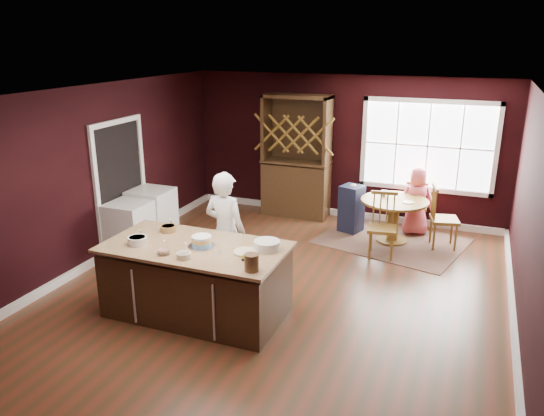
% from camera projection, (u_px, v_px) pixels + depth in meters
% --- Properties ---
extents(room_shell, '(7.00, 7.00, 7.00)m').
position_uv_depth(room_shell, '(280.00, 198.00, 6.90)').
color(room_shell, '#5F2D1B').
rests_on(room_shell, ground).
extents(window, '(2.36, 0.10, 1.66)m').
position_uv_depth(window, '(428.00, 146.00, 9.40)').
color(window, white).
rests_on(window, room_shell).
extents(doorway, '(0.08, 1.26, 2.13)m').
position_uv_depth(doorway, '(121.00, 188.00, 8.57)').
color(doorway, white).
rests_on(doorway, room_shell).
extents(kitchen_island, '(2.25, 1.18, 0.92)m').
position_uv_depth(kitchen_island, '(196.00, 281.00, 6.64)').
color(kitchen_island, '#462F18').
rests_on(kitchen_island, ground).
extents(dining_table, '(1.12, 1.12, 0.75)m').
position_uv_depth(dining_table, '(394.00, 212.00, 8.94)').
color(dining_table, brown).
rests_on(dining_table, ground).
extents(baker, '(0.66, 0.47, 1.68)m').
position_uv_depth(baker, '(226.00, 232.00, 7.16)').
color(baker, white).
rests_on(baker, ground).
extents(layer_cake, '(0.34, 0.34, 0.14)m').
position_uv_depth(layer_cake, '(202.00, 241.00, 6.44)').
color(layer_cake, white).
rests_on(layer_cake, kitchen_island).
extents(bowl_blue, '(0.24, 0.24, 0.09)m').
position_uv_depth(bowl_blue, '(137.00, 240.00, 6.53)').
color(bowl_blue, white).
rests_on(bowl_blue, kitchen_island).
extents(bowl_yellow, '(0.21, 0.21, 0.08)m').
position_uv_depth(bowl_yellow, '(168.00, 228.00, 6.95)').
color(bowl_yellow, olive).
rests_on(bowl_yellow, kitchen_island).
extents(bowl_pink, '(0.16, 0.16, 0.06)m').
position_uv_depth(bowl_pink, '(164.00, 252.00, 6.22)').
color(bowl_pink, silver).
rests_on(bowl_pink, kitchen_island).
extents(bowl_olive, '(0.17, 0.17, 0.07)m').
position_uv_depth(bowl_olive, '(184.00, 255.00, 6.12)').
color(bowl_olive, beige).
rests_on(bowl_olive, kitchen_island).
extents(drinking_glass, '(0.07, 0.07, 0.14)m').
position_uv_depth(drinking_glass, '(219.00, 247.00, 6.25)').
color(drinking_glass, silver).
rests_on(drinking_glass, kitchen_island).
extents(dinner_plate, '(0.29, 0.29, 0.02)m').
position_uv_depth(dinner_plate, '(246.00, 252.00, 6.28)').
color(dinner_plate, beige).
rests_on(dinner_plate, kitchen_island).
extents(white_tub, '(0.32, 0.32, 0.11)m').
position_uv_depth(white_tub, '(267.00, 245.00, 6.36)').
color(white_tub, silver).
rests_on(white_tub, kitchen_island).
extents(stoneware_crock, '(0.16, 0.16, 0.19)m').
position_uv_depth(stoneware_crock, '(252.00, 262.00, 5.77)').
color(stoneware_crock, '#3F2C1A').
rests_on(stoneware_crock, kitchen_island).
extents(toy_figurine, '(0.05, 0.05, 0.08)m').
position_uv_depth(toy_figurine, '(243.00, 257.00, 6.05)').
color(toy_figurine, yellow).
rests_on(toy_figurine, kitchen_island).
extents(rug, '(2.64, 2.26, 0.01)m').
position_uv_depth(rug, '(392.00, 241.00, 9.10)').
color(rug, brown).
rests_on(rug, ground).
extents(chair_east, '(0.52, 0.54, 1.07)m').
position_uv_depth(chair_east, '(445.00, 217.00, 8.70)').
color(chair_east, brown).
rests_on(chair_east, ground).
extents(chair_south, '(0.49, 0.47, 1.05)m').
position_uv_depth(chair_south, '(382.00, 226.00, 8.32)').
color(chair_south, brown).
rests_on(chair_south, ground).
extents(chair_north, '(0.42, 0.40, 0.93)m').
position_uv_depth(chair_north, '(416.00, 204.00, 9.56)').
color(chair_north, brown).
rests_on(chair_north, ground).
extents(seated_woman, '(0.66, 0.50, 1.21)m').
position_uv_depth(seated_woman, '(417.00, 201.00, 9.29)').
color(seated_woman, '#E35B6A').
rests_on(seated_woman, ground).
extents(high_chair, '(0.45, 0.45, 0.89)m').
position_uv_depth(high_chair, '(351.00, 208.00, 9.45)').
color(high_chair, black).
rests_on(high_chair, ground).
extents(toddler, '(0.18, 0.14, 0.26)m').
position_uv_depth(toddler, '(356.00, 187.00, 9.43)').
color(toddler, '#8CA5BF').
rests_on(toddler, high_chair).
extents(table_plate, '(0.19, 0.19, 0.01)m').
position_uv_depth(table_plate, '(409.00, 202.00, 8.72)').
color(table_plate, beige).
rests_on(table_plate, dining_table).
extents(table_cup, '(0.13, 0.13, 0.09)m').
position_uv_depth(table_cup, '(384.00, 193.00, 9.09)').
color(table_cup, white).
rests_on(table_cup, dining_table).
extents(hutch, '(1.27, 0.53, 2.33)m').
position_uv_depth(hutch, '(296.00, 157.00, 10.11)').
color(hutch, black).
rests_on(hutch, ground).
extents(washer, '(0.62, 0.60, 0.90)m').
position_uv_depth(washer, '(129.00, 230.00, 8.35)').
color(washer, white).
rests_on(washer, ground).
extents(dryer, '(0.65, 0.63, 0.94)m').
position_uv_depth(dryer, '(152.00, 217.00, 8.91)').
color(dryer, white).
rests_on(dryer, ground).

